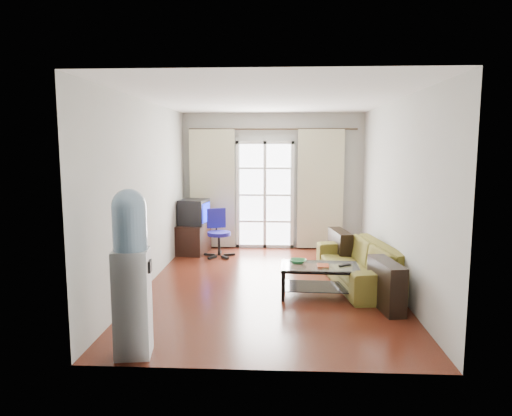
{
  "coord_description": "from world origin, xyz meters",
  "views": [
    {
      "loc": [
        0.14,
        -6.55,
        2.04
      ],
      "look_at": [
        -0.22,
        0.35,
        1.11
      ],
      "focal_mm": 32.0,
      "sensor_mm": 36.0,
      "label": 1
    }
  ],
  "objects": [
    {
      "name": "sofa",
      "position": [
        1.34,
        0.16,
        0.31
      ],
      "size": [
        2.35,
        1.43,
        0.62
      ],
      "primitive_type": "imported",
      "rotation": [
        0.0,
        0.0,
        -1.42
      ],
      "color": "olive",
      "rests_on": "floor"
    },
    {
      "name": "french_door",
      "position": [
        -0.15,
        2.54,
        1.07
      ],
      "size": [
        1.16,
        0.06,
        2.15
      ],
      "color": "white",
      "rests_on": "wall_back"
    },
    {
      "name": "floor",
      "position": [
        0.0,
        0.0,
        0.0
      ],
      "size": [
        5.2,
        5.2,
        0.0
      ],
      "primitive_type": "plane",
      "color": "#582314",
      "rests_on": "ground"
    },
    {
      "name": "curtain_left",
      "position": [
        -1.2,
        2.48,
        1.2
      ],
      "size": [
        0.9,
        0.07,
        2.35
      ],
      "primitive_type": "cube",
      "color": "beige",
      "rests_on": "curtain_rod"
    },
    {
      "name": "wall_back",
      "position": [
        0.0,
        2.6,
        1.35
      ],
      "size": [
        3.6,
        0.02,
        2.7
      ],
      "primitive_type": "cube",
      "color": "#B1B1A8",
      "rests_on": "floor"
    },
    {
      "name": "bowl",
      "position": [
        0.4,
        -0.35,
        0.46
      ],
      "size": [
        0.34,
        0.34,
        0.06
      ],
      "primitive_type": "imported",
      "rotation": [
        0.0,
        0.0,
        -0.24
      ],
      "color": "#368E33",
      "rests_on": "coffee_table"
    },
    {
      "name": "tv_stand",
      "position": [
        -1.52,
        2.02,
        0.28
      ],
      "size": [
        0.6,
        0.82,
        0.56
      ],
      "primitive_type": "cube",
      "rotation": [
        0.0,
        0.0,
        -0.13
      ],
      "color": "black",
      "rests_on": "floor"
    },
    {
      "name": "curtain_rod",
      "position": [
        0.0,
        2.5,
        2.38
      ],
      "size": [
        3.3,
        0.04,
        0.04
      ],
      "primitive_type": "cylinder",
      "rotation": [
        0.0,
        1.57,
        0.0
      ],
      "color": "#4C3F2D",
      "rests_on": "wall_back"
    },
    {
      "name": "book",
      "position": [
        0.66,
        -0.49,
        0.44
      ],
      "size": [
        0.18,
        0.23,
        0.02
      ],
      "primitive_type": "imported",
      "rotation": [
        0.0,
        0.0,
        -0.04
      ],
      "color": "#B03415",
      "rests_on": "coffee_table"
    },
    {
      "name": "coffee_table",
      "position": [
        0.7,
        -0.45,
        0.27
      ],
      "size": [
        1.07,
        0.64,
        0.43
      ],
      "rotation": [
        0.0,
        0.0,
        -0.04
      ],
      "color": "silver",
      "rests_on": "floor"
    },
    {
      "name": "water_cooler",
      "position": [
        -1.28,
        -2.35,
        0.86
      ],
      "size": [
        0.39,
        0.38,
        1.65
      ],
      "rotation": [
        0.0,
        0.0,
        0.15
      ],
      "color": "silver",
      "rests_on": "floor"
    },
    {
      "name": "curtain_right",
      "position": [
        0.95,
        2.48,
        1.2
      ],
      "size": [
        0.9,
        0.07,
        2.35
      ],
      "primitive_type": "cube",
      "color": "beige",
      "rests_on": "curtain_rod"
    },
    {
      "name": "remote",
      "position": [
        1.04,
        -0.45,
        0.44
      ],
      "size": [
        0.18,
        0.13,
        0.02
      ],
      "primitive_type": "cube",
      "rotation": [
        0.0,
        0.0,
        0.52
      ],
      "color": "black",
      "rests_on": "coffee_table"
    },
    {
      "name": "task_chair",
      "position": [
        -0.98,
        1.73,
        0.26
      ],
      "size": [
        0.78,
        0.78,
        0.89
      ],
      "rotation": [
        0.0,
        0.0,
        0.37
      ],
      "color": "black",
      "rests_on": "floor"
    },
    {
      "name": "wall_left",
      "position": [
        -1.8,
        0.0,
        1.35
      ],
      "size": [
        0.02,
        5.2,
        2.7
      ],
      "primitive_type": "cube",
      "color": "#B1B1A8",
      "rests_on": "floor"
    },
    {
      "name": "wall_front",
      "position": [
        0.0,
        -2.6,
        1.35
      ],
      "size": [
        3.6,
        0.02,
        2.7
      ],
      "primitive_type": "cube",
      "color": "#B1B1A8",
      "rests_on": "floor"
    },
    {
      "name": "crt_tv",
      "position": [
        -1.52,
        2.03,
        0.8
      ],
      "size": [
        0.59,
        0.59,
        0.48
      ],
      "rotation": [
        0.0,
        0.0,
        -0.16
      ],
      "color": "black",
      "rests_on": "tv_stand"
    },
    {
      "name": "wall_right",
      "position": [
        1.8,
        0.0,
        1.35
      ],
      "size": [
        0.02,
        5.2,
        2.7
      ],
      "primitive_type": "cube",
      "color": "#B1B1A8",
      "rests_on": "floor"
    },
    {
      "name": "ceiling",
      "position": [
        0.0,
        0.0,
        2.7
      ],
      "size": [
        5.2,
        5.2,
        0.0
      ],
      "primitive_type": "plane",
      "rotation": [
        3.14,
        0.0,
        0.0
      ],
      "color": "white",
      "rests_on": "wall_back"
    },
    {
      "name": "radiator",
      "position": [
        0.8,
        2.5,
        0.33
      ],
      "size": [
        0.64,
        0.12,
        0.64
      ],
      "primitive_type": "cube",
      "color": "#969699",
      "rests_on": "floor"
    }
  ]
}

